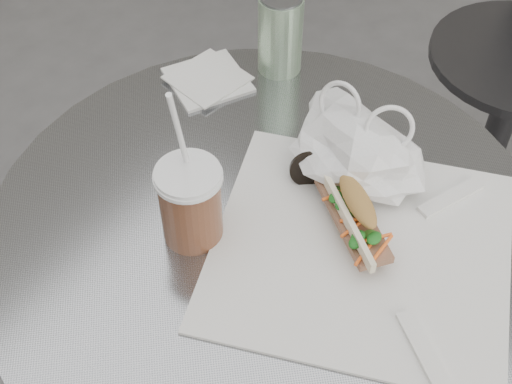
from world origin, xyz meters
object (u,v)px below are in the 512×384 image
Objects in this scene: sunglasses at (333,169)px; banh_mi at (354,215)px; iced_coffee at (191,202)px; drink_can at (280,33)px; cafe_table at (265,328)px.

banh_mi is at bearing -82.05° from sunglasses.
iced_coffee is at bearing -157.28° from sunglasses.
iced_coffee is 2.35× the size of sunglasses.
drink_can is (-0.21, 0.16, 0.05)m from sunglasses.
iced_coffee reaches higher than banh_mi.
cafe_table is at bearing -56.47° from drink_can.
sunglasses is (0.03, 0.12, 0.30)m from cafe_table.
drink_can is at bearing 123.53° from cafe_table.
cafe_table is 0.47m from drink_can.
cafe_table is 0.32m from sunglasses.
cafe_table is 0.35m from iced_coffee.
drink_can reaches higher than banh_mi.
sunglasses is at bearing 77.27° from cafe_table.
drink_can is at bearing 101.24° from sunglasses.
banh_mi is 0.10m from sunglasses.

